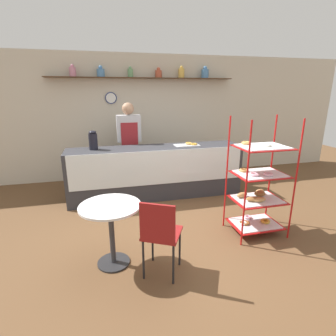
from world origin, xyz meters
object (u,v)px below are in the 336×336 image
person_worker (129,143)px  donut_tray_counter (189,144)px  pastry_rack (258,188)px  coffee_carafe (93,140)px  cafe_table (111,220)px  cafe_chair (160,231)px

person_worker → donut_tray_counter: bearing=-27.8°
pastry_rack → coffee_carafe: 2.80m
cafe_table → donut_tray_counter: 2.48m
cafe_chair → cafe_table: bearing=-8.1°
cafe_table → pastry_rack: bearing=7.1°
cafe_table → person_worker: bearing=79.0°
cafe_table → coffee_carafe: bearing=95.6°
donut_tray_counter → coffee_carafe: bearing=178.3°
cafe_table → cafe_chair: (0.48, -0.35, -0.00)m
pastry_rack → cafe_chair: 1.61m
person_worker → cafe_table: size_ratio=2.33×
pastry_rack → person_worker: person_worker is taller
pastry_rack → donut_tray_counter: (-0.44, 1.66, 0.30)m
pastry_rack → donut_tray_counter: size_ratio=3.51×
donut_tray_counter → cafe_table: bearing=-128.8°
person_worker → cafe_table: (-0.48, -2.46, -0.39)m
coffee_carafe → donut_tray_counter: coffee_carafe is taller
pastry_rack → person_worker: (-1.50, 2.22, 0.28)m
donut_tray_counter → person_worker: bearing=152.2°
person_worker → pastry_rack: bearing=-56.0°
pastry_rack → person_worker: 2.69m
pastry_rack → cafe_table: bearing=-172.9°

